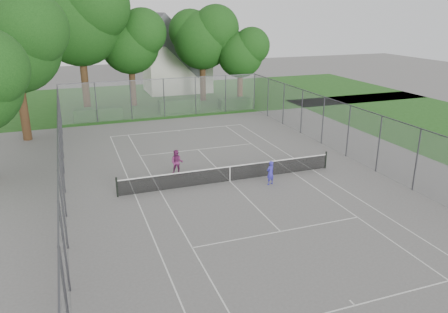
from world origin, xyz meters
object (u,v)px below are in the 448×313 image
object	(u,v)px
house	(177,60)
girl_player	(270,173)
woman_player	(177,162)
tennis_net	(230,173)

from	to	relation	value
house	girl_player	xyz separation A→B (m)	(-2.41, -30.66, -2.96)
girl_player	woman_player	size ratio (longest dim) A/B	0.91
girl_player	woman_player	bearing A→B (deg)	-55.39
house	girl_player	distance (m)	30.90
tennis_net	house	world-z (taller)	house
girl_player	house	bearing A→B (deg)	-113.87
tennis_net	house	xyz separation A→B (m)	(4.40, 29.46, 3.15)
tennis_net	woman_player	distance (m)	3.36
house	girl_player	size ratio (longest dim) A/B	6.49
tennis_net	woman_player	size ratio (longest dim) A/B	8.36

